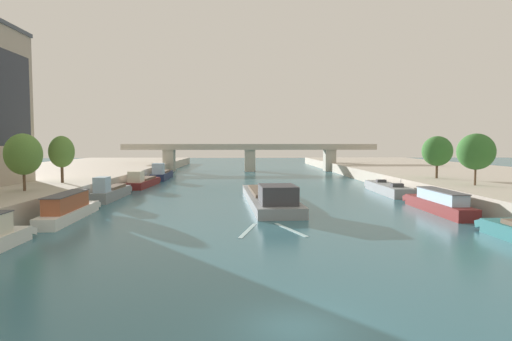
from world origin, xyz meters
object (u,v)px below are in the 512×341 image
(moored_boat_left_midway, at_px, (69,208))
(moored_boat_right_gap_after, at_px, (387,188))
(moored_boat_right_downstream, at_px, (438,203))
(bridge_far, at_px, (250,154))
(tree_right_by_lamp, at_px, (437,151))
(tree_left_second, at_px, (62,152))
(moored_boat_left_lone, at_px, (143,182))
(tree_right_nearest, at_px, (476,152))
(moored_boat_left_end, at_px, (111,192))
(moored_boat_left_second, at_px, (162,174))
(tree_left_far, at_px, (23,154))
(barge_midriver, at_px, (269,197))

(moored_boat_left_midway, relative_size, moored_boat_right_gap_after, 0.84)
(moored_boat_right_downstream, distance_m, bridge_far, 70.71)
(moored_boat_left_midway, height_order, tree_right_by_lamp, tree_right_by_lamp)
(moored_boat_right_downstream, relative_size, tree_left_second, 2.24)
(moored_boat_left_lone, height_order, moored_boat_right_downstream, moored_boat_left_lone)
(tree_right_nearest, bearing_deg, moored_boat_right_downstream, -138.39)
(moored_boat_left_end, bearing_deg, moored_boat_left_second, 88.83)
(tree_right_by_lamp, xyz_separation_m, bridge_far, (-26.63, 50.62, -1.56))
(moored_boat_left_lone, relative_size, tree_left_far, 2.25)
(tree_left_far, xyz_separation_m, bridge_far, (25.70, 65.57, -1.52))
(moored_boat_left_end, bearing_deg, tree_left_second, 177.23)
(barge_midriver, xyz_separation_m, tree_left_far, (-26.89, -3.82, 5.25))
(tree_left_second, relative_size, bridge_far, 0.09)
(tree_right_by_lamp, bearing_deg, moored_boat_right_gap_after, 178.85)
(moored_boat_right_downstream, bearing_deg, bridge_far, 105.41)
(moored_boat_right_gap_after, relative_size, bridge_far, 0.23)
(barge_midriver, height_order, tree_right_nearest, tree_right_nearest)
(moored_boat_left_midway, bearing_deg, bridge_far, 75.29)
(tree_left_second, xyz_separation_m, tree_right_nearest, (52.18, -5.28, 0.09))
(moored_boat_right_downstream, relative_size, tree_right_by_lamp, 2.21)
(moored_boat_left_lone, xyz_separation_m, moored_boat_left_second, (0.24, 15.71, 0.15))
(moored_boat_left_lone, distance_m, tree_right_by_lamp, 47.02)
(moored_boat_left_midway, xyz_separation_m, moored_boat_left_end, (-0.57, 15.05, -0.11))
(moored_boat_left_end, relative_size, tree_right_nearest, 1.89)
(tree_left_second, bearing_deg, moored_boat_left_second, 77.46)
(tree_left_far, xyz_separation_m, tree_right_by_lamp, (52.33, 14.94, 0.04))
(moored_boat_left_midway, relative_size, moored_boat_left_lone, 0.92)
(moored_boat_left_second, relative_size, tree_left_far, 2.36)
(moored_boat_left_midway, height_order, moored_boat_right_downstream, moored_boat_left_midway)
(moored_boat_left_end, distance_m, bridge_far, 59.54)
(moored_boat_right_gap_after, distance_m, tree_left_second, 45.65)
(tree_left_far, bearing_deg, moored_boat_right_gap_after, 18.52)
(bridge_far, bearing_deg, moored_boat_left_midway, -104.71)
(moored_boat_left_end, xyz_separation_m, bridge_far, (19.28, 56.22, 3.65))
(moored_boat_left_lone, distance_m, moored_boat_right_gap_after, 39.60)
(moored_boat_left_midway, bearing_deg, tree_left_far, 140.77)
(barge_midriver, relative_size, moored_boat_left_lone, 1.78)
(moored_boat_right_gap_after, xyz_separation_m, tree_right_by_lamp, (7.30, -0.15, 5.50))
(moored_boat_right_downstream, height_order, bridge_far, bridge_far)
(barge_midriver, distance_m, tree_right_nearest, 25.91)
(tree_right_nearest, bearing_deg, barge_midriver, -178.76)
(tree_right_by_lamp, height_order, bridge_far, tree_right_by_lamp)
(moored_boat_left_end, xyz_separation_m, tree_right_nearest, (45.80, -4.97, 5.33))
(moored_boat_left_lone, bearing_deg, tree_left_second, -113.14)
(moored_boat_left_end, distance_m, tree_right_by_lamp, 46.54)
(moored_boat_left_end, bearing_deg, tree_left_far, -124.47)
(moored_boat_right_downstream, bearing_deg, moored_boat_left_midway, -175.13)
(moored_boat_left_midway, distance_m, moored_boat_left_lone, 31.24)
(moored_boat_left_end, distance_m, moored_boat_right_gap_after, 39.03)
(barge_midriver, relative_size, moored_boat_left_second, 1.70)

